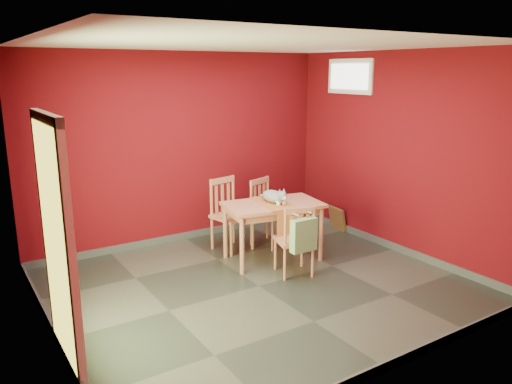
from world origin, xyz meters
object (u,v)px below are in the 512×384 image
chair_far_left (230,213)px  cat (273,194)px  dining_table (273,210)px  chair_near (295,239)px  picture_frame (337,218)px  tote_bag (304,235)px  chair_far_right (267,211)px

chair_far_left → cat: chair_far_left is taller
dining_table → chair_near: chair_near is taller
dining_table → chair_far_left: 0.73m
cat → picture_frame: cat is taller
cat → picture_frame: (1.55, 0.46, -0.70)m
tote_bag → chair_near: bearing=79.3°
chair_far_left → chair_near: bearing=-80.7°
chair_far_left → chair_far_right: size_ratio=1.05×
dining_table → chair_near: (-0.06, -0.56, -0.22)m
chair_far_left → picture_frame: bearing=-5.5°
dining_table → picture_frame: (1.57, 0.49, -0.49)m
chair_far_right → tote_bag: 1.37m
chair_far_left → chair_near: chair_far_left is taller
chair_far_left → chair_near: (0.20, -1.23, -0.06)m
dining_table → picture_frame: dining_table is taller
tote_bag → chair_far_right: bearing=73.7°
dining_table → picture_frame: 1.72m
picture_frame → cat: bearing=-163.4°
chair_far_left → tote_bag: bearing=-83.6°
dining_table → chair_far_right: 0.64m
chair_far_left → picture_frame: 1.87m
dining_table → chair_near: bearing=-96.3°
chair_far_right → chair_near: size_ratio=1.07×
chair_far_left → chair_near: 1.25m
chair_far_left → picture_frame: (1.83, -0.18, -0.33)m
dining_table → tote_bag: (-0.10, -0.77, -0.10)m
chair_far_left → cat: bearing=-65.8°
chair_near → tote_bag: chair_near is taller
dining_table → tote_bag: tote_bag is taller
chair_near → tote_bag: bearing=-100.7°
chair_near → cat: 0.73m
picture_frame → chair_far_left: bearing=174.5°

